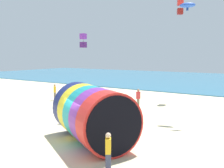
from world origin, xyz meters
The scene contains 10 objects.
ground_plane centered at (0.00, 0.00, 0.00)m, with size 120.00×120.00×0.00m, color beige.
sea centered at (0.00, 41.00, 0.05)m, with size 120.00×40.00×0.10m, color teal.
giant_inflatable_tube centered at (0.20, 0.67, 1.59)m, with size 6.25×5.42×3.17m.
kite_handler centered at (2.99, -1.92, 0.87)m, with size 0.37×0.42×1.70m.
kite_blue_parafoil centered at (2.74, 9.26, 8.66)m, with size 1.25×0.79×0.63m.
kite_red_box centered at (-0.23, 16.61, 10.00)m, with size 0.79×0.79×1.66m.
kite_purple_box centered at (-4.97, 6.18, 6.10)m, with size 0.43×0.43×1.24m.
bystander_near_water centered at (-1.80, 10.17, 0.93)m, with size 0.30×0.40×1.81m.
bystander_mid_beach centered at (-11.36, 8.96, 0.91)m, with size 0.42×0.39×1.77m.
beach_flag centered at (-3.83, 3.02, 2.00)m, with size 0.47×0.36×2.27m.
Camera 1 is at (8.56, -10.18, 4.87)m, focal length 40.00 mm.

